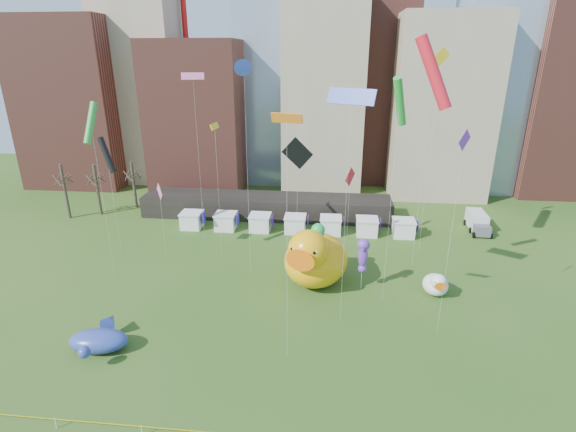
# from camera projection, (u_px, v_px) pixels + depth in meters

# --- Properties ---
(skyline) EXTENTS (101.00, 23.00, 68.00)m
(skyline) POSITION_uv_depth(u_px,v_px,m) (315.00, 67.00, 77.16)
(skyline) COLOR brown
(skyline) RESTS_ON ground
(pavilion) EXTENTS (38.00, 6.00, 3.20)m
(pavilion) POSITION_uv_depth(u_px,v_px,m) (266.00, 206.00, 66.97)
(pavilion) COLOR black
(pavilion) RESTS_ON ground
(vendor_tents) EXTENTS (33.24, 2.80, 2.40)m
(vendor_tents) POSITION_uv_depth(u_px,v_px,m) (295.00, 224.00, 61.07)
(vendor_tents) COLOR white
(vendor_tents) RESTS_ON ground
(bare_trees) EXTENTS (8.44, 6.44, 8.50)m
(bare_trees) POSITION_uv_depth(u_px,v_px,m) (98.00, 189.00, 67.27)
(bare_trees) COLOR #382B21
(bare_trees) RESTS_ON ground
(big_duck) EXTENTS (8.80, 10.12, 7.13)m
(big_duck) POSITION_uv_depth(u_px,v_px,m) (314.00, 258.00, 46.16)
(big_duck) COLOR #FFAE0D
(big_duck) RESTS_ON ground
(small_duck) EXTENTS (2.64, 3.56, 2.75)m
(small_duck) POSITION_uv_depth(u_px,v_px,m) (436.00, 284.00, 44.95)
(small_duck) COLOR white
(small_duck) RESTS_ON ground
(seahorse_green) EXTENTS (1.84, 2.14, 6.47)m
(seahorse_green) POSITION_uv_depth(u_px,v_px,m) (317.00, 239.00, 47.51)
(seahorse_green) COLOR silver
(seahorse_green) RESTS_ON ground
(seahorse_purple) EXTENTS (1.57, 1.82, 5.93)m
(seahorse_purple) POSITION_uv_depth(u_px,v_px,m) (363.00, 253.00, 44.90)
(seahorse_purple) COLOR silver
(seahorse_purple) RESTS_ON ground
(whale_inflatable) EXTENTS (5.22, 6.44, 2.20)m
(whale_inflatable) POSITION_uv_depth(u_px,v_px,m) (99.00, 339.00, 36.69)
(whale_inflatable) COLOR #39338D
(whale_inflatable) RESTS_ON ground
(box_truck) EXTENTS (2.60, 6.02, 2.53)m
(box_truck) POSITION_uv_depth(u_px,v_px,m) (477.00, 222.00, 61.55)
(box_truck) COLOR silver
(box_truck) RESTS_ON ground
(kite_0) EXTENTS (1.34, 2.18, 10.15)m
(kite_0) POSITION_uv_depth(u_px,v_px,m) (350.00, 178.00, 55.59)
(kite_0) COLOR silver
(kite_0) RESTS_ON ground
(kite_1) EXTENTS (2.75, 1.04, 21.58)m
(kite_1) POSITION_uv_depth(u_px,v_px,m) (193.00, 78.00, 52.31)
(kite_1) COLOR silver
(kite_1) RESTS_ON ground
(kite_2) EXTENTS (2.50, 1.90, 14.59)m
(kite_2) POSITION_uv_depth(u_px,v_px,m) (107.00, 155.00, 51.09)
(kite_2) COLOR silver
(kite_2) RESTS_ON ground
(kite_3) EXTENTS (1.95, 2.60, 21.96)m
(kite_3) POSITION_uv_depth(u_px,v_px,m) (400.00, 102.00, 37.79)
(kite_3) COLOR silver
(kite_3) RESTS_ON ground
(kite_4) EXTENTS (0.56, 2.21, 16.25)m
(kite_4) POSITION_uv_depth(u_px,v_px,m) (215.00, 128.00, 49.62)
(kite_4) COLOR silver
(kite_4) RESTS_ON ground
(kite_5) EXTENTS (1.08, 1.40, 23.23)m
(kite_5) POSITION_uv_depth(u_px,v_px,m) (244.00, 69.00, 41.67)
(kite_5) COLOR silver
(kite_5) RESTS_ON ground
(kite_6) EXTENTS (2.24, 0.89, 19.95)m
(kite_6) POSITION_uv_depth(u_px,v_px,m) (287.00, 122.00, 29.36)
(kite_6) COLOR silver
(kite_6) RESTS_ON ground
(kite_7) EXTENTS (1.21, 1.21, 18.37)m
(kite_7) POSITION_uv_depth(u_px,v_px,m) (463.00, 151.00, 33.32)
(kite_7) COLOR silver
(kite_7) RESTS_ON ground
(kite_8) EXTENTS (4.56, 2.88, 25.61)m
(kite_8) POSITION_uv_depth(u_px,v_px,m) (433.00, 73.00, 44.03)
(kite_8) COLOR silver
(kite_8) RESTS_ON ground
(kite_9) EXTENTS (1.28, 1.63, 9.37)m
(kite_9) POSITION_uv_depth(u_px,v_px,m) (160.00, 193.00, 51.43)
(kite_9) COLOR silver
(kite_9) RESTS_ON ground
(kite_10) EXTENTS (3.35, 1.33, 15.44)m
(kite_10) POSITION_uv_depth(u_px,v_px,m) (298.00, 154.00, 46.63)
(kite_10) COLOR silver
(kite_10) RESTS_ON ground
(kite_11) EXTENTS (1.24, 2.54, 19.28)m
(kite_11) POSITION_uv_depth(u_px,v_px,m) (91.00, 123.00, 43.27)
(kite_11) COLOR silver
(kite_11) RESTS_ON ground
(kite_12) EXTENTS (1.93, 0.76, 24.44)m
(kite_12) POSITION_uv_depth(u_px,v_px,m) (440.00, 67.00, 47.57)
(kite_12) COLOR silver
(kite_12) RESTS_ON ground
(kite_13) EXTENTS (3.84, 2.48, 21.18)m
(kite_13) POSITION_uv_depth(u_px,v_px,m) (351.00, 98.00, 33.78)
(kite_13) COLOR silver
(kite_13) RESTS_ON ground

